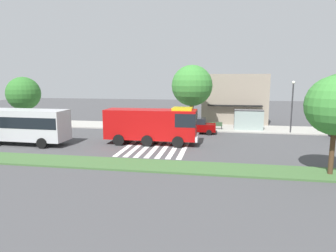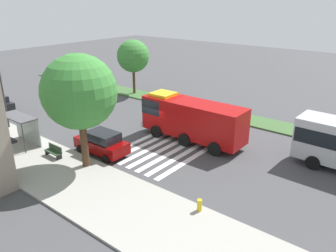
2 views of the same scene
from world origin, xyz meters
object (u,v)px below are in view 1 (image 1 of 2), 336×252
Objects in this scene: sidewalk_tree_west at (192,86)px; parked_car_west at (196,126)px; sidewalk_tree_far_west at (23,94)px; median_tree_west at (336,106)px; fire_truck at (154,124)px; transit_bus at (13,123)px; bench_near_shelter at (216,125)px; bus_stop_shelter at (249,116)px; street_lamp at (292,102)px; fire_hydrant at (119,125)px.

parked_car_west is at bearing -70.49° from sidewalk_tree_west.
median_tree_west reaches higher than sidewalk_tree_far_west.
fire_truck is at bearing -121.07° from parked_car_west.
transit_bus is 1.41× the size of sidewalk_tree_west.
median_tree_west reaches higher than transit_bus.
sidewalk_tree_west is (16.65, 10.97, 3.49)m from transit_bus.
sidewalk_tree_far_west is at bearing -57.96° from transit_bus.
bench_near_shelter is 5.84m from sidewalk_tree_west.
transit_bus is (-13.77, -2.34, 0.04)m from fire_truck.
street_lamp is at bearing -12.11° from bus_stop_shelter.
fire_hydrant is at bearing -176.94° from sidewalk_tree_west.
bus_stop_shelter is at bearing 167.89° from street_lamp.
median_tree_west is (34.03, -16.25, 0.37)m from sidewalk_tree_far_west.
median_tree_west reaches higher than fire_truck.
bus_stop_shelter is 7.94m from sidewalk_tree_west.
fire_truck is at bearing -122.63° from bench_near_shelter.
bus_stop_shelter is 5.00× the size of fire_hydrant.
street_lamp is at bearing -1.95° from sidewalk_tree_west.
bus_stop_shelter is 0.58× the size of street_lamp.
median_tree_west is at bearing 170.70° from transit_bus.
parked_car_west is at bearing -170.68° from street_lamp.
street_lamp is 21.37m from fire_hydrant.
sidewalk_tree_west is at bearing -145.07° from transit_bus.
sidewalk_tree_far_west is (-6.46, 10.97, 2.31)m from transit_bus.
bench_near_shelter is 0.27× the size of street_lamp.
sidewalk_tree_far_west reaches higher than bench_near_shelter.
bench_near_shelter is (19.68, 11.57, -1.46)m from transit_bus.
street_lamp is 0.76× the size of sidewalk_tree_west.
sidewalk_tree_west is (-3.02, -0.60, 4.96)m from bench_near_shelter.
fire_hydrant is (-16.39, -1.12, -1.40)m from bus_stop_shelter.
median_tree_west is (10.92, -16.25, -0.81)m from sidewalk_tree_west.
street_lamp reaches higher than transit_bus.
bus_stop_shelter is 16.49m from fire_hydrant.
street_lamp reaches higher than parked_car_west.
sidewalk_tree_west reaches higher than parked_car_west.
sidewalk_tree_far_west is at bearing 177.92° from fire_hydrant.
parked_car_west is 0.67× the size of median_tree_west.
fire_truck is at bearing 151.08° from median_tree_west.
bench_near_shelter is at bearing 49.86° from parked_car_west.
street_lamp reaches higher than bus_stop_shelter.
bench_near_shelter is at bearing 5.06° from fire_hydrant.
fire_hydrant is at bearing -2.08° from sidewalk_tree_far_west.
transit_bus reaches higher than bench_near_shelter.
fire_truck is at bearing -168.79° from transit_bus.
sidewalk_tree_far_west reaches higher than fire_truck.
sidewalk_tree_far_west is (-30.14, -0.62, 2.48)m from bus_stop_shelter.
street_lamp is (10.98, 1.80, 2.78)m from parked_car_west.
street_lamp is 0.92× the size of median_tree_west.
fire_truck is 13.20× the size of fire_hydrant.
median_tree_west reaches higher than parked_car_west.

